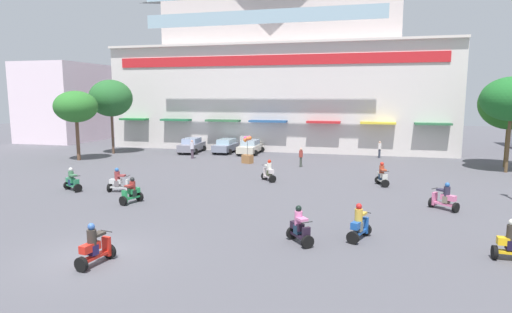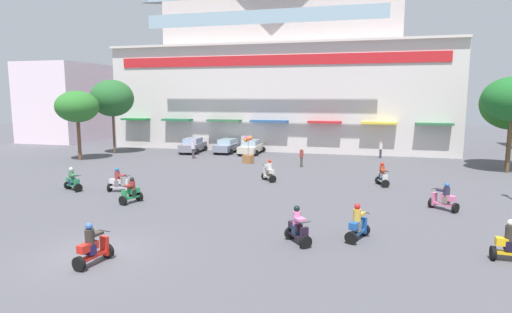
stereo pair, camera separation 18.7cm
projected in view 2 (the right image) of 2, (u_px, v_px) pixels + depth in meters
name	position (u px, v px, depth m)	size (l,w,h in m)	color
ground_plane	(215.00, 185.00, 28.18)	(128.00, 128.00, 0.00)	#504F56
colonial_building	(283.00, 69.00, 48.87)	(36.98, 16.44, 20.04)	silver
flank_building_left	(71.00, 102.00, 56.17)	(8.00, 11.63, 9.97)	white
plaza_tree_0	(112.00, 98.00, 42.65)	(4.26, 4.30, 7.48)	brown
plaza_tree_1	(512.00, 104.00, 34.22)	(4.92, 4.22, 7.41)	brown
plaza_tree_2	(77.00, 107.00, 38.39)	(3.75, 3.96, 6.34)	brown
parked_car_0	(193.00, 145.00, 44.00)	(2.51, 4.44, 1.53)	gray
parked_car_1	(228.00, 146.00, 43.91)	(2.36, 4.40, 1.44)	gray
parked_car_2	(251.00, 147.00, 43.00)	(2.32, 4.48, 1.43)	beige
scooter_rider_0	(73.00, 181.00, 26.47)	(1.52, 1.09, 1.47)	black
scooter_rider_1	(131.00, 192.00, 23.37)	(0.90, 1.39, 1.46)	black
scooter_rider_2	(358.00, 225.00, 17.38)	(1.02, 1.55, 1.57)	black
scooter_rider_3	(382.00, 176.00, 27.86)	(0.92, 1.40, 1.57)	black
scooter_rider_4	(93.00, 247.00, 14.84)	(0.76, 1.54, 1.56)	black
scooter_rider_5	(444.00, 199.00, 21.89)	(1.46, 1.35, 1.49)	black
scooter_rider_6	(512.00, 244.00, 15.11)	(1.37, 0.56, 1.56)	black
scooter_rider_7	(298.00, 228.00, 16.97)	(1.26, 1.36, 1.56)	black
scooter_rider_8	(269.00, 172.00, 29.33)	(1.26, 1.34, 1.54)	black
scooter_rider_9	(119.00, 182.00, 26.04)	(1.51, 0.70, 1.53)	black
pedestrian_0	(193.00, 148.00, 39.84)	(0.50, 0.50, 1.78)	#4C3C4B
pedestrian_1	(381.00, 149.00, 40.12)	(0.34, 0.34, 1.60)	#2D3341
pedestrian_2	(301.00, 156.00, 35.06)	(0.34, 0.34, 1.62)	#3F453D
balloon_vendor_cart	(248.00, 152.00, 37.04)	(1.07, 0.92, 2.42)	#96653B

